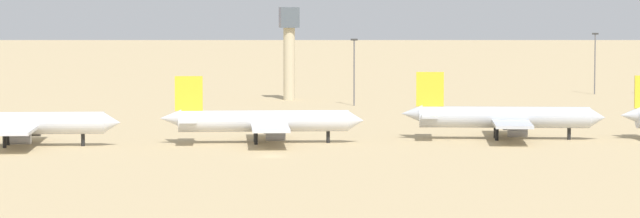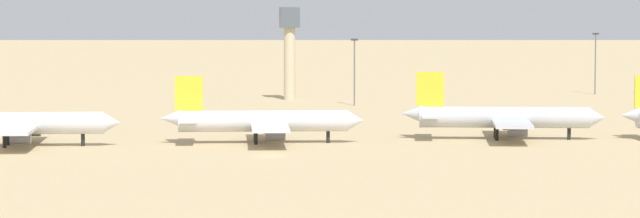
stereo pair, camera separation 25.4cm
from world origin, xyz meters
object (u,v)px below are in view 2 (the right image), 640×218
parked_jet_white_3 (12,123)px  parked_jet_yellow_5 (502,117)px  light_pole_west (595,59)px  light_pole_east (354,68)px  parked_jet_yellow_4 (262,121)px  control_tower (289,44)px

parked_jet_white_3 → parked_jet_yellow_5: (97.80, 0.12, -0.01)m
light_pole_west → light_pole_east: bearing=-155.5°
parked_jet_yellow_4 → control_tower: (21.97, 125.02, 11.23)m
parked_jet_yellow_5 → light_pole_west: bearing=76.3°
light_pole_east → control_tower: bearing=119.2°
parked_jet_yellow_4 → control_tower: size_ratio=1.57×
parked_jet_yellow_5 → parked_jet_white_3: bearing=-167.9°
control_tower → parked_jet_white_3: bearing=-119.6°
parked_jet_yellow_4 → light_pole_east: light_pole_east is taller
parked_jet_yellow_4 → parked_jet_yellow_5: size_ratio=0.98×
control_tower → parked_jet_yellow_5: bearing=-77.6°
parked_jet_yellow_4 → control_tower: 127.43m
parked_jet_white_3 → light_pole_west: bearing=44.7°
parked_jet_white_3 → light_pole_west: (162.72, 134.89, 5.79)m
control_tower → light_pole_east: bearing=-60.8°
parked_jet_white_3 → control_tower: (70.46, 124.27, 11.12)m
parked_jet_white_3 → parked_jet_yellow_5: parked_jet_white_3 is taller
control_tower → light_pole_west: 93.02m
parked_jet_yellow_5 → light_pole_east: size_ratio=2.32×
parked_jet_white_3 → parked_jet_yellow_4: (48.49, -0.75, -0.11)m
parked_jet_yellow_4 → parked_jet_yellow_5: 49.32m
control_tower → light_pole_east: (14.02, -25.12, -5.50)m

